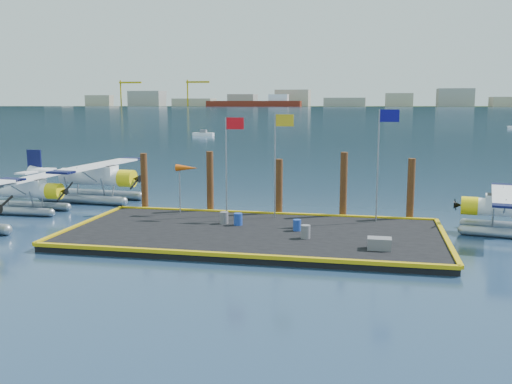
% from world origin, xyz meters
% --- Properties ---
extents(ground, '(4000.00, 4000.00, 0.00)m').
position_xyz_m(ground, '(0.00, 0.00, 0.00)').
color(ground, '#172C46').
rests_on(ground, ground).
extents(dock, '(20.00, 10.00, 0.40)m').
position_xyz_m(dock, '(0.00, 0.00, 0.20)').
color(dock, black).
rests_on(dock, ground).
extents(dock_bumpers, '(20.25, 10.25, 0.18)m').
position_xyz_m(dock_bumpers, '(0.00, 0.00, 0.49)').
color(dock_bumpers, '#C19F0B').
rests_on(dock_bumpers, dock).
extents(far_backdrop, '(3050.00, 2050.00, 810.00)m').
position_xyz_m(far_backdrop, '(239.91, 1737.52, 9.45)').
color(far_backdrop, black).
rests_on(far_backdrop, ground).
extents(seaplane_b, '(7.91, 8.71, 3.11)m').
position_xyz_m(seaplane_b, '(-16.49, 4.13, 1.36)').
color(seaplane_b, gray).
rests_on(seaplane_b, ground).
extents(seaplane_c, '(9.52, 10.50, 3.72)m').
position_xyz_m(seaplane_c, '(-13.93, 9.12, 1.62)').
color(seaplane_c, gray).
rests_on(seaplane_c, ground).
extents(seaplane_d, '(7.92, 8.65, 3.06)m').
position_xyz_m(seaplane_d, '(13.80, 3.72, 1.33)').
color(seaplane_d, gray).
rests_on(seaplane_d, ground).
extents(drum_0, '(0.48, 0.48, 0.68)m').
position_xyz_m(drum_0, '(-1.18, 1.30, 0.74)').
color(drum_0, '#1C3C9B').
rests_on(drum_0, dock).
extents(drum_1, '(0.49, 0.49, 0.69)m').
position_xyz_m(drum_1, '(2.94, -1.10, 0.74)').
color(drum_1, slate).
rests_on(drum_1, dock).
extents(drum_2, '(0.44, 0.44, 0.61)m').
position_xyz_m(drum_2, '(2.29, 0.55, 0.71)').
color(drum_2, '#1C3C9B').
rests_on(drum_2, dock).
extents(drum_5, '(0.49, 0.49, 0.68)m').
position_xyz_m(drum_5, '(-2.06, 1.53, 0.74)').
color(drum_5, slate).
rests_on(drum_5, dock).
extents(crate, '(1.12, 0.75, 0.56)m').
position_xyz_m(crate, '(6.63, -2.60, 0.68)').
color(crate, slate).
rests_on(crate, dock).
extents(flagpole_red, '(1.14, 0.08, 6.00)m').
position_xyz_m(flagpole_red, '(-2.29, 3.80, 4.40)').
color(flagpole_red, gray).
rests_on(flagpole_red, dock).
extents(flagpole_yellow, '(1.14, 0.08, 6.20)m').
position_xyz_m(flagpole_yellow, '(0.70, 3.80, 4.51)').
color(flagpole_yellow, gray).
rests_on(flagpole_yellow, dock).
extents(flagpole_blue, '(1.14, 0.08, 6.50)m').
position_xyz_m(flagpole_blue, '(6.70, 3.80, 4.69)').
color(flagpole_blue, gray).
rests_on(flagpole_blue, dock).
extents(windsock, '(1.40, 0.44, 3.12)m').
position_xyz_m(windsock, '(-5.03, 3.80, 3.23)').
color(windsock, gray).
rests_on(windsock, dock).
extents(piling_0, '(0.44, 0.44, 4.00)m').
position_xyz_m(piling_0, '(-8.50, 5.40, 2.00)').
color(piling_0, '#442013').
rests_on(piling_0, ground).
extents(piling_1, '(0.44, 0.44, 4.20)m').
position_xyz_m(piling_1, '(-4.00, 5.40, 2.10)').
color(piling_1, '#442013').
rests_on(piling_1, ground).
extents(piling_2, '(0.44, 0.44, 3.80)m').
position_xyz_m(piling_2, '(0.50, 5.40, 1.90)').
color(piling_2, '#442013').
rests_on(piling_2, ground).
extents(piling_3, '(0.44, 0.44, 4.30)m').
position_xyz_m(piling_3, '(4.50, 5.40, 2.15)').
color(piling_3, '#442013').
rests_on(piling_3, ground).
extents(piling_4, '(0.44, 0.44, 4.00)m').
position_xyz_m(piling_4, '(8.50, 5.40, 2.00)').
color(piling_4, '#442013').
rests_on(piling_4, ground).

